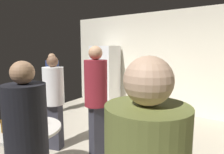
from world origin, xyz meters
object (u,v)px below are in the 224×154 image
beer_bottle_amber (4,125)px  person_in_black_shirt (27,141)px  refrigerator (105,76)px  person_in_white_shirt (54,96)px  beer_bottle_brown (36,120)px  person_in_navy_shirt (53,79)px  foreground_table (28,136)px  person_in_maroon_shirt (96,95)px  plastic_cup_red (24,120)px

beer_bottle_amber → person_in_black_shirt: person_in_black_shirt is taller
refrigerator → person_in_white_shirt: refrigerator is taller
beer_bottle_brown → person_in_navy_shirt: person_in_navy_shirt is taller
beer_bottle_brown → beer_bottle_amber: bearing=-120.8°
foreground_table → person_in_black_shirt: size_ratio=0.50×
refrigerator → foreground_table: refrigerator is taller
refrigerator → person_in_navy_shirt: bearing=-121.4°
beer_bottle_amber → person_in_navy_shirt: (-1.82, 2.25, 0.11)m
person_in_navy_shirt → person_in_black_shirt: person_in_black_shirt is taller
foreground_table → person_in_maroon_shirt: bearing=66.1°
refrigerator → person_in_black_shirt: (1.80, -3.76, 0.03)m
beer_bottle_brown → person_in_maroon_shirt: person_in_maroon_shirt is taller
beer_bottle_amber → person_in_navy_shirt: size_ratio=0.14×
person_in_white_shirt → plastic_cup_red: bearing=2.6°
person_in_black_shirt → person_in_maroon_shirt: bearing=-64.6°
person_in_navy_shirt → refrigerator: bearing=82.4°
beer_bottle_amber → plastic_cup_red: beer_bottle_amber is taller
foreground_table → beer_bottle_amber: 0.31m
beer_bottle_brown → person_in_black_shirt: bearing=-40.4°
person_in_navy_shirt → person_in_maroon_shirt: person_in_maroon_shirt is taller
beer_bottle_amber → person_in_black_shirt: (0.78, -0.21, 0.11)m
beer_bottle_brown → person_in_maroon_shirt: (0.32, 0.80, 0.20)m
person_in_maroon_shirt → person_in_white_shirt: person_in_maroon_shirt is taller
plastic_cup_red → person_in_maroon_shirt: bearing=56.8°
person_in_black_shirt → person_in_maroon_shirt: person_in_maroon_shirt is taller
person_in_navy_shirt → beer_bottle_brown: bearing=-20.6°
person_in_black_shirt → person_in_white_shirt: size_ratio=1.01×
refrigerator → person_in_navy_shirt: size_ratio=1.13×
person_in_white_shirt → refrigerator: bearing=179.1°
refrigerator → foreground_table: size_ratio=2.25×
foreground_table → person_in_white_shirt: person_in_white_shirt is taller
beer_bottle_amber → person_in_navy_shirt: person_in_navy_shirt is taller
beer_bottle_brown → plastic_cup_red: 0.22m
plastic_cup_red → person_in_black_shirt: (0.82, -0.48, 0.14)m
foreground_table → person_in_black_shirt: (0.67, -0.43, 0.30)m
foreground_table → person_in_maroon_shirt: 1.04m
plastic_cup_red → person_in_white_shirt: bearing=109.5°
person_in_maroon_shirt → plastic_cup_red: bearing=-4.4°
foreground_table → person_in_navy_shirt: 2.82m
refrigerator → foreground_table: 3.53m
foreground_table → beer_bottle_amber: bearing=-117.6°
beer_bottle_amber → person_in_black_shirt: size_ratio=0.14×
refrigerator → person_in_black_shirt: size_ratio=1.13×
refrigerator → beer_bottle_brown: 3.47m
person_in_black_shirt → person_in_white_shirt: bearing=-34.7°
plastic_cup_red → person_in_navy_shirt: 2.66m
person_in_navy_shirt → person_in_black_shirt: bearing=-19.7°
foreground_table → person_in_white_shirt: 0.91m
beer_bottle_brown → person_in_maroon_shirt: bearing=67.9°
plastic_cup_red → person_in_maroon_shirt: size_ratio=0.06×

